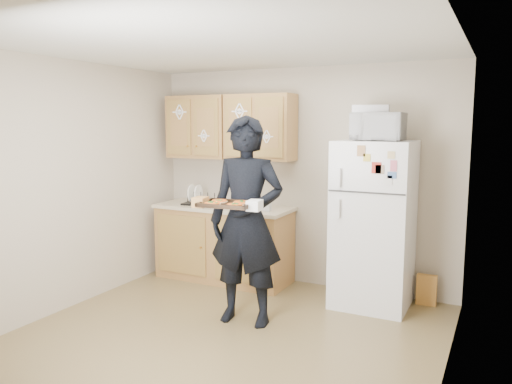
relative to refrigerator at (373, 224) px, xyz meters
The scene contains 23 objects.
floor 1.92m from the refrigerator, 123.60° to the right, with size 3.60×3.60×0.00m, color brown.
ceiling 2.38m from the refrigerator, 123.60° to the right, with size 3.60×3.60×0.00m, color silver.
wall_back 1.10m from the refrigerator, 158.72° to the left, with size 3.60×0.04×2.50m, color #B4A692.
wall_front 3.39m from the refrigerator, 106.39° to the right, with size 3.60×0.04×2.50m, color #B4A692.
wall_left 3.13m from the refrigerator, 152.53° to the right, with size 0.04×3.60×2.50m, color #B4A692.
wall_right 1.71m from the refrigerator, 59.27° to the right, with size 0.04×3.60×2.50m, color #B4A692.
refrigerator is the anchor object (origin of this frame).
base_cabinet 1.85m from the refrigerator, behind, with size 1.60×0.60×0.86m, color brown.
countertop 1.80m from the refrigerator, behind, with size 1.64×0.64×0.04m, color beige.
upper_cab_left 2.41m from the refrigerator, behind, with size 0.80×0.33×0.75m, color brown.
upper_cab_right 1.70m from the refrigerator, behind, with size 0.80×0.33×0.75m, color brown.
cereal_box 0.89m from the refrigerator, 24.99° to the left, with size 0.20×0.07×0.32m, color #DCBE4D.
person 1.37m from the refrigerator, 133.93° to the right, with size 0.71×0.47×1.94m, color black.
baking_tray 1.65m from the refrigerator, 127.46° to the right, with size 0.45×0.33×0.04m, color black.
pizza_front_left 1.77m from the refrigerator, 128.23° to the right, with size 0.15×0.15×0.02m, color orange.
pizza_front_right 1.63m from the refrigerator, 122.84° to the right, with size 0.15×0.15×0.02m, color orange.
pizza_back_left 1.67m from the refrigerator, 131.97° to the right, with size 0.15×0.15×0.02m, color orange.
pizza_back_right 1.52m from the refrigerator, 126.55° to the right, with size 0.15×0.15×0.02m, color orange.
microwave 0.99m from the refrigerator, 63.07° to the right, with size 0.49×0.33×0.27m, color white.
foil_pan 1.16m from the refrigerator, 160.02° to the right, with size 0.35×0.24×0.07m, color silver.
dish_rack 2.10m from the refrigerator, behind, with size 0.40×0.30×0.16m, color black.
bowl 2.12m from the refrigerator, behind, with size 0.19×0.19×0.05m, color white.
soap_bottle 1.19m from the refrigerator, behind, with size 0.08×0.08×0.18m, color white.
Camera 1 is at (2.12, -3.57, 1.87)m, focal length 35.00 mm.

